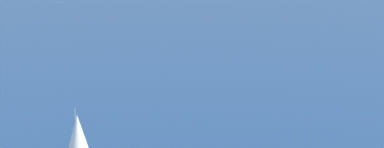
{
  "coord_description": "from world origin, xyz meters",
  "views": [
    {
      "loc": [
        -2.52,
        107.07,
        56.73
      ],
      "look_at": [
        -0.07,
        0.05,
        27.01
      ],
      "focal_mm": 63.09,
      "sensor_mm": 36.0,
      "label": 1
    }
  ],
  "objects": [
    {
      "name": "sailboat_offshore",
      "position": [
        25.35,
        -29.19,
        4.97
      ],
      "size": [
        6.74,
        8.35,
        10.88
      ],
      "color": "#9E9993",
      "rests_on": "ground_plane"
    }
  ]
}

